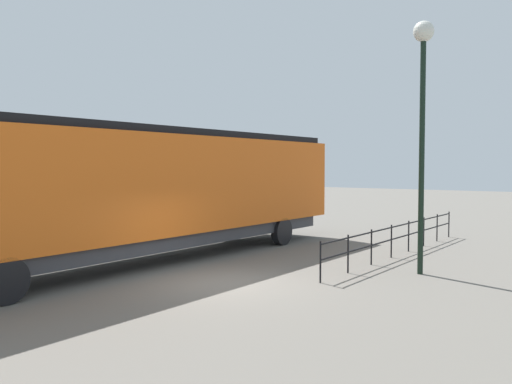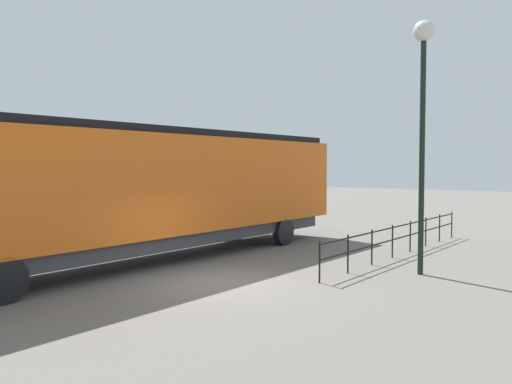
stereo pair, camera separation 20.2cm
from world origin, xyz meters
name	(u,v)px [view 1 (the left image)]	position (x,y,z in m)	size (l,w,h in m)	color
ground_plane	(223,283)	(0.00, 0.00, 0.00)	(120.00, 120.00, 0.00)	#666059
locomotive	(161,187)	(-4.03, 1.61, 2.46)	(3.14, 18.01, 4.40)	orange
lamp_post	(423,88)	(3.87, 4.39, 5.42)	(0.60, 0.60, 7.35)	black
platform_fence	(400,234)	(2.10, 7.42, 0.74)	(0.05, 11.70, 1.14)	black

